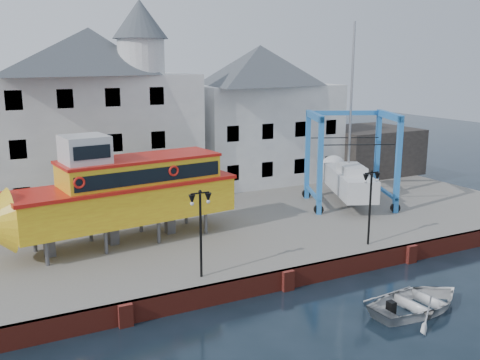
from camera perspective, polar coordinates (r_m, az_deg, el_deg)
name	(u,v)px	position (r m, az deg, el deg)	size (l,w,h in m)	color
ground	(287,290)	(26.73, 5.02, -11.57)	(140.00, 140.00, 0.00)	black
hardstanding	(199,221)	(35.75, -4.36, -4.40)	(44.00, 22.00, 1.00)	slate
quay_wall	(286,279)	(26.61, 4.92, -10.50)	(44.00, 0.47, 1.00)	maroon
building_white_main	(95,112)	(40.00, -15.20, 7.02)	(14.00, 8.30, 14.00)	silver
building_white_right	(260,113)	(45.54, 2.12, 7.13)	(12.00, 8.00, 11.20)	silver
shed_dark	(366,150)	(50.05, 13.29, 3.14)	(8.00, 7.00, 4.00)	black
lamp_post_left	(200,212)	(24.55, -4.25, -3.38)	(1.12, 0.32, 4.20)	black
lamp_post_right	(371,188)	(29.74, 13.79, -0.89)	(1.12, 0.32, 4.20)	black
tour_boat	(112,193)	(29.81, -13.50, -1.38)	(14.43, 5.01, 6.15)	#59595E
travel_lift	(347,174)	(38.69, 11.33, 0.66)	(7.13, 8.44, 12.50)	#2680BF
motorboat_b	(418,310)	(25.91, 18.43, -13.01)	(3.55, 4.97, 1.03)	silver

